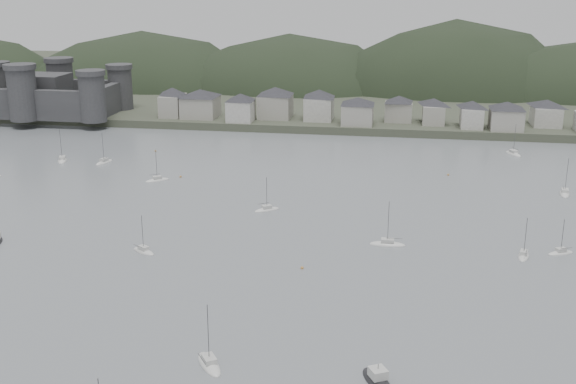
# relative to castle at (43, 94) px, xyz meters

# --- Properties ---
(ground) EXTENTS (900.00, 900.00, 0.00)m
(ground) POSITION_rel_castle_xyz_m (120.00, -179.80, -10.96)
(ground) COLOR slate
(ground) RESTS_ON ground
(far_shore_land) EXTENTS (900.00, 250.00, 3.00)m
(far_shore_land) POSITION_rel_castle_xyz_m (120.00, 115.20, -9.46)
(far_shore_land) COLOR #383D2D
(far_shore_land) RESTS_ON ground
(forested_ridge) EXTENTS (851.55, 103.94, 102.57)m
(forested_ridge) POSITION_rel_castle_xyz_m (124.83, 89.60, -22.25)
(forested_ridge) COLOR black
(forested_ridge) RESTS_ON ground
(castle) EXTENTS (66.00, 43.00, 20.00)m
(castle) POSITION_rel_castle_xyz_m (0.00, 0.00, 0.00)
(castle) COLOR #343437
(castle) RESTS_ON far_shore_land
(waterfront_town) EXTENTS (451.48, 28.46, 12.92)m
(waterfront_town) POSITION_rel_castle_xyz_m (170.59, 3.54, -2.30)
(waterfront_town) COLOR #A19F93
(waterfront_town) RESTS_ON far_shore_land
(sailboat_lead) EXTENTS (6.60, 8.13, 11.01)m
(sailboat_lead) POSITION_rel_castle_xyz_m (119.87, -178.00, -10.79)
(sailboat_lead) COLOR silver
(sailboat_lead) RESTS_ON ground
(moored_fleet) EXTENTS (266.15, 177.96, 12.55)m
(moored_fleet) POSITION_rel_castle_xyz_m (127.38, -120.81, -10.79)
(moored_fleet) COLOR silver
(moored_fleet) RESTS_ON ground
(motor_launch_near) EXTENTS (6.58, 8.67, 3.97)m
(motor_launch_near) POSITION_rel_castle_xyz_m (145.70, -178.67, -10.68)
(motor_launch_near) COLOR black
(motor_launch_near) RESTS_ON ground
(mooring_buoys) EXTENTS (129.63, 140.22, 0.70)m
(mooring_buoys) POSITION_rel_castle_xyz_m (105.89, -109.48, -10.81)
(mooring_buoys) COLOR #B7803D
(mooring_buoys) RESTS_ON ground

